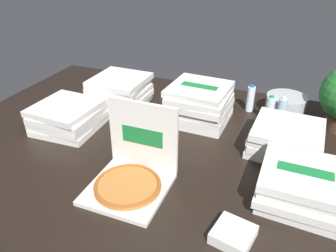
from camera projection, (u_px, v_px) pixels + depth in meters
name	position (u px, v px, depth m)	size (l,w,h in m)	color
ground_plane	(164.00, 153.00, 2.11)	(3.20, 2.40, 0.02)	black
open_pizza_box	(132.00, 172.00, 1.79)	(0.42, 0.44, 0.45)	white
pizza_stack_left_near	(200.00, 104.00, 2.41)	(0.45, 0.46, 0.28)	white
pizza_stack_left_far	(286.00, 138.00, 2.07)	(0.46, 0.46, 0.19)	white
pizza_stack_left_mid	(120.00, 91.00, 2.67)	(0.46, 0.46, 0.23)	white
pizza_stack_right_mid	(68.00, 117.00, 2.33)	(0.45, 0.44, 0.19)	white
pizza_stack_center_far	(302.00, 186.00, 1.67)	(0.46, 0.46, 0.19)	white
ice_bucket	(285.00, 105.00, 2.54)	(0.31, 0.31, 0.15)	#B7BABF
water_bottle_0	(270.00, 110.00, 2.40)	(0.06, 0.06, 0.22)	white
water_bottle_1	(282.00, 111.00, 2.38)	(0.06, 0.06, 0.22)	silver
water_bottle_2	(250.00, 99.00, 2.57)	(0.06, 0.06, 0.22)	white
napkin_pile	(233.00, 234.00, 1.48)	(0.18, 0.18, 0.06)	white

